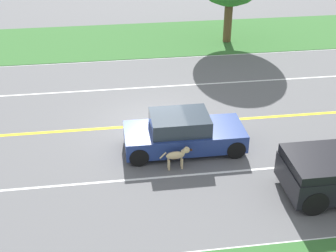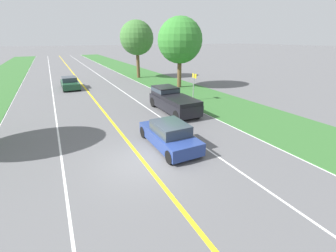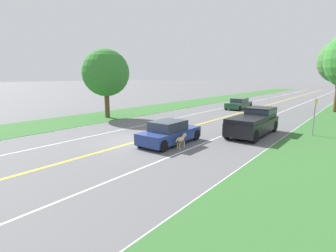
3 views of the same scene
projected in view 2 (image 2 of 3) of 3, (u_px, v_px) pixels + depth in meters
The scene contains 13 objects.
ground_plane at pixel (143, 161), 10.83m from camera, with size 400.00×400.00×0.00m, color #5B5B5E.
centre_divider_line at pixel (143, 161), 10.83m from camera, with size 0.18×160.00×0.01m, color yellow.
lane_edge_line_right at pixel (250, 135), 13.79m from camera, with size 0.14×160.00×0.01m, color white.
lane_dash_same_dir at pixel (203, 146), 12.31m from camera, with size 0.10×160.00×0.01m, color white.
lane_dash_oncoming at pixel (64, 180), 9.35m from camera, with size 0.10×160.00×0.01m, color white.
grass_verge_right at pixel (283, 126), 15.06m from camera, with size 6.00×160.00×0.03m, color #33662D.
ego_car at pixel (169, 135), 12.10m from camera, with size 1.84×4.26×1.40m.
dog at pixel (191, 136), 12.33m from camera, with size 0.24×1.13×0.82m.
pickup_truck at pixel (172, 100), 17.95m from camera, with size 2.00×5.32×1.77m.
oncoming_car at pixel (70, 83), 26.32m from camera, with size 1.86×4.39×1.33m.
roadside_tree_right_near at pixel (180, 41), 25.26m from camera, with size 5.07×5.07×7.85m.
roadside_tree_right_far at pixel (137, 38), 31.75m from camera, with size 4.74×4.74×7.98m.
street_sign at pixel (194, 84), 20.85m from camera, with size 0.11×0.64×2.56m.
Camera 2 is at (-3.23, -8.98, 5.52)m, focal length 24.00 mm.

